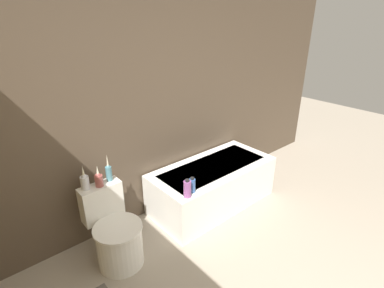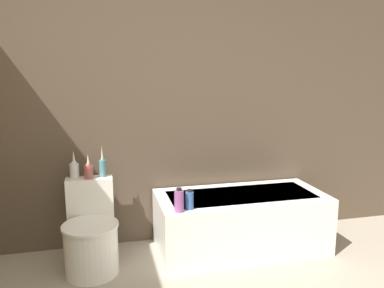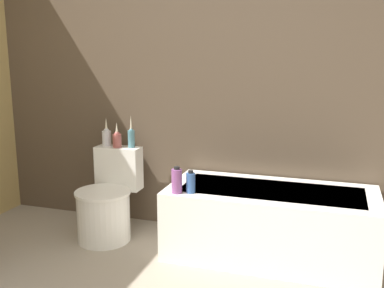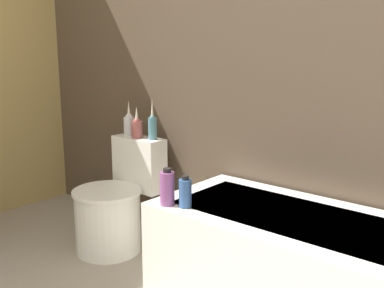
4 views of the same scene
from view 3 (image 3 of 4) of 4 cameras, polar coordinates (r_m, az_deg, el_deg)
wall_back_tiled at (r=3.65m, az=-1.69°, el=9.35°), size 6.40×0.06×2.60m
bathtub at (r=3.29m, az=9.90°, el=-9.81°), size 1.45×0.68×0.50m
toilet at (r=3.61m, az=-10.72°, el=-7.54°), size 0.43×0.57×0.69m
vase_gold at (r=3.74m, az=-10.79°, el=0.98°), size 0.07×0.07×0.23m
vase_silver at (r=3.66m, az=-9.50°, el=0.66°), size 0.07×0.07×0.20m
vase_bronze at (r=3.63m, az=-7.72°, el=0.91°), size 0.06×0.06×0.26m
shampoo_bottle_tall at (r=3.07m, az=-1.94°, el=-4.69°), size 0.07×0.07×0.19m
shampoo_bottle_short at (r=3.07m, az=-0.17°, el=-4.91°), size 0.06×0.06×0.16m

